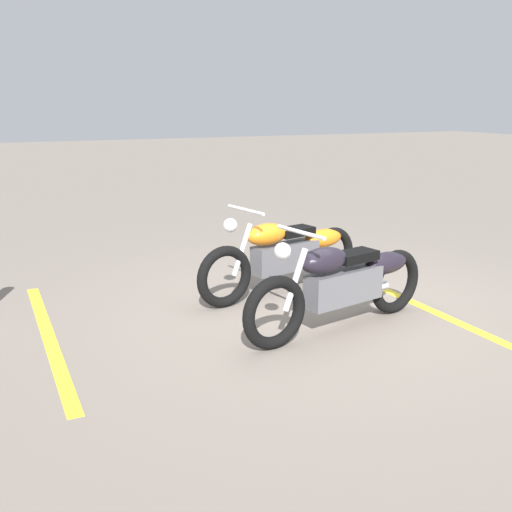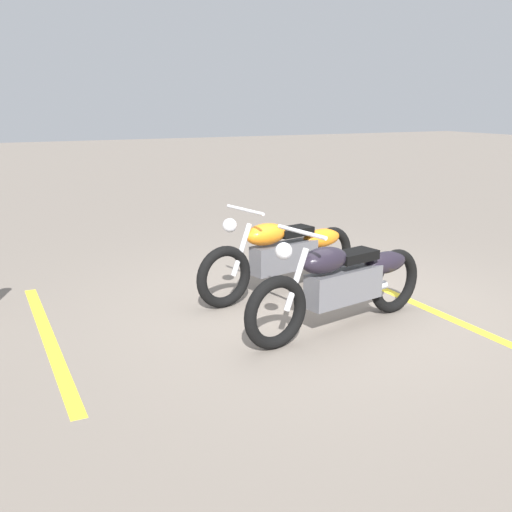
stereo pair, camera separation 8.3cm
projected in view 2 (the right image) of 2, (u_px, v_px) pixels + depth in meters
The scene contains 5 objects.
ground_plane at pixel (323, 306), 6.26m from camera, with size 60.00×60.00×0.00m, color slate.
motorcycle_bright_foreground at pixel (285, 253), 6.63m from camera, with size 2.21×0.75×1.04m.
motorcycle_dark_foreground at pixel (344, 282), 5.57m from camera, with size 2.21×0.74×1.04m.
parking_stripe_near at pixel (449, 318), 5.93m from camera, with size 3.20×0.12×0.01m, color yellow.
parking_stripe_mid at pixel (48, 338), 5.42m from camera, with size 3.20×0.12×0.01m, color yellow.
Camera 2 is at (3.21, 5.03, 2.12)m, focal length 41.06 mm.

